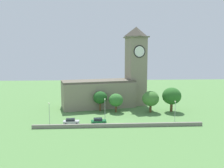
{
  "coord_description": "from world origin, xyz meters",
  "views": [
    {
      "loc": [
        -5.69,
        -67.6,
        20.58
      ],
      "look_at": [
        -1.12,
        9.72,
        10.56
      ],
      "focal_mm": 38.64,
      "sensor_mm": 36.0,
      "label": 1
    }
  ],
  "objects_px": {
    "church": "(111,84)",
    "car_silver": "(71,121)",
    "tree_by_tower": "(151,99)",
    "tree_riverside_east": "(172,96)",
    "tree_churchyard": "(100,98)",
    "streetlamp_west_end": "(49,109)",
    "streetlamp_west_mid": "(105,107)",
    "car_green": "(98,121)",
    "tree_riverside_west": "(116,100)",
    "streetlamp_central": "(175,108)"
  },
  "relations": [
    {
      "from": "tree_riverside_east",
      "to": "tree_riverside_west",
      "type": "relative_size",
      "value": 1.31
    },
    {
      "from": "tree_churchyard",
      "to": "church",
      "type": "bearing_deg",
      "value": 61.29
    },
    {
      "from": "church",
      "to": "car_green",
      "type": "xyz_separation_m",
      "value": [
        -5.06,
        -24.07,
        -7.73
      ]
    },
    {
      "from": "streetlamp_central",
      "to": "tree_by_tower",
      "type": "xyz_separation_m",
      "value": [
        -4.83,
        11.9,
        0.48
      ]
    },
    {
      "from": "car_silver",
      "to": "tree_riverside_east",
      "type": "relative_size",
      "value": 0.54
    },
    {
      "from": "tree_by_tower",
      "to": "tree_riverside_east",
      "type": "bearing_deg",
      "value": 3.89
    },
    {
      "from": "church",
      "to": "streetlamp_west_mid",
      "type": "height_order",
      "value": "church"
    },
    {
      "from": "car_silver",
      "to": "streetlamp_west_mid",
      "type": "height_order",
      "value": "streetlamp_west_mid"
    },
    {
      "from": "car_silver",
      "to": "car_green",
      "type": "bearing_deg",
      "value": -2.05
    },
    {
      "from": "streetlamp_west_end",
      "to": "car_green",
      "type": "bearing_deg",
      "value": -7.39
    },
    {
      "from": "tree_riverside_west",
      "to": "tree_churchyard",
      "type": "height_order",
      "value": "tree_churchyard"
    },
    {
      "from": "church",
      "to": "car_silver",
      "type": "bearing_deg",
      "value": -118.61
    },
    {
      "from": "car_silver",
      "to": "streetlamp_west_mid",
      "type": "xyz_separation_m",
      "value": [
        9.85,
        1.14,
        3.96
      ]
    },
    {
      "from": "car_green",
      "to": "streetlamp_west_mid",
      "type": "xyz_separation_m",
      "value": [
        1.93,
        1.42,
        3.92
      ]
    },
    {
      "from": "car_silver",
      "to": "tree_churchyard",
      "type": "bearing_deg",
      "value": 61.44
    },
    {
      "from": "streetlamp_west_mid",
      "to": "streetlamp_central",
      "type": "xyz_separation_m",
      "value": [
        21.06,
        -0.09,
        -0.5
      ]
    },
    {
      "from": "streetlamp_central",
      "to": "tree_riverside_west",
      "type": "distance_m",
      "value": 21.13
    },
    {
      "from": "streetlamp_central",
      "to": "car_green",
      "type": "bearing_deg",
      "value": -176.68
    },
    {
      "from": "streetlamp_west_end",
      "to": "streetlamp_central",
      "type": "bearing_deg",
      "value": -0.82
    },
    {
      "from": "streetlamp_west_mid",
      "to": "tree_riverside_east",
      "type": "distance_m",
      "value": 26.82
    },
    {
      "from": "tree_riverside_west",
      "to": "streetlamp_west_end",
      "type": "bearing_deg",
      "value": -149.23
    },
    {
      "from": "car_green",
      "to": "streetlamp_west_end",
      "type": "distance_m",
      "value": 14.87
    },
    {
      "from": "streetlamp_west_mid",
      "to": "tree_churchyard",
      "type": "bearing_deg",
      "value": 94.93
    },
    {
      "from": "car_silver",
      "to": "streetlamp_west_end",
      "type": "relative_size",
      "value": 0.75
    },
    {
      "from": "car_silver",
      "to": "streetlamp_west_end",
      "type": "height_order",
      "value": "streetlamp_west_end"
    },
    {
      "from": "church",
      "to": "tree_by_tower",
      "type": "height_order",
      "value": "church"
    },
    {
      "from": "church",
      "to": "tree_riverside_west",
      "type": "relative_size",
      "value": 5.21
    },
    {
      "from": "church",
      "to": "tree_riverside_east",
      "type": "xyz_separation_m",
      "value": [
        20.68,
        -10.33,
        -3.09
      ]
    },
    {
      "from": "streetlamp_west_end",
      "to": "tree_riverside_east",
      "type": "height_order",
      "value": "tree_riverside_east"
    },
    {
      "from": "streetlamp_west_end",
      "to": "streetlamp_west_mid",
      "type": "height_order",
      "value": "streetlamp_west_mid"
    },
    {
      "from": "streetlamp_central",
      "to": "streetlamp_west_mid",
      "type": "bearing_deg",
      "value": 179.75
    },
    {
      "from": "car_silver",
      "to": "tree_churchyard",
      "type": "height_order",
      "value": "tree_churchyard"
    },
    {
      "from": "tree_riverside_east",
      "to": "tree_churchyard",
      "type": "xyz_separation_m",
      "value": [
        -25.07,
        2.32,
        -0.72
      ]
    },
    {
      "from": "church",
      "to": "streetlamp_west_end",
      "type": "bearing_deg",
      "value": -131.2
    },
    {
      "from": "church",
      "to": "car_green",
      "type": "bearing_deg",
      "value": -101.86
    },
    {
      "from": "tree_by_tower",
      "to": "streetlamp_west_mid",
      "type": "bearing_deg",
      "value": -143.97
    },
    {
      "from": "car_silver",
      "to": "car_green",
      "type": "distance_m",
      "value": 7.92
    },
    {
      "from": "streetlamp_west_mid",
      "to": "tree_by_tower",
      "type": "xyz_separation_m",
      "value": [
        16.23,
        11.81,
        -0.02
      ]
    },
    {
      "from": "church",
      "to": "streetlamp_central",
      "type": "xyz_separation_m",
      "value": [
        17.94,
        -22.74,
        -4.31
      ]
    },
    {
      "from": "car_green",
      "to": "streetlamp_west_end",
      "type": "bearing_deg",
      "value": 172.61
    },
    {
      "from": "car_silver",
      "to": "streetlamp_west_end",
      "type": "xyz_separation_m",
      "value": [
        -6.47,
        1.58,
        3.3
      ]
    },
    {
      "from": "tree_churchyard",
      "to": "streetlamp_west_mid",
      "type": "bearing_deg",
      "value": -85.07
    },
    {
      "from": "streetlamp_west_end",
      "to": "streetlamp_west_mid",
      "type": "bearing_deg",
      "value": -1.55
    },
    {
      "from": "tree_by_tower",
      "to": "tree_riverside_east",
      "type": "xyz_separation_m",
      "value": [
        7.58,
        0.52,
        0.75
      ]
    },
    {
      "from": "streetlamp_west_end",
      "to": "tree_churchyard",
      "type": "xyz_separation_m",
      "value": [
        15.05,
        14.19,
        0.67
      ]
    },
    {
      "from": "tree_by_tower",
      "to": "car_silver",
      "type": "bearing_deg",
      "value": -153.6
    },
    {
      "from": "car_green",
      "to": "tree_by_tower",
      "type": "bearing_deg",
      "value": 36.07
    },
    {
      "from": "streetlamp_west_mid",
      "to": "streetlamp_west_end",
      "type": "bearing_deg",
      "value": 178.45
    },
    {
      "from": "streetlamp_west_mid",
      "to": "tree_by_tower",
      "type": "height_order",
      "value": "tree_by_tower"
    },
    {
      "from": "car_silver",
      "to": "tree_riverside_east",
      "type": "bearing_deg",
      "value": 21.8
    }
  ]
}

